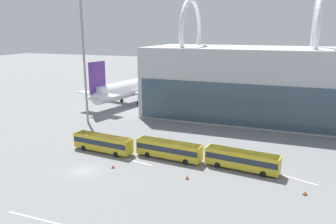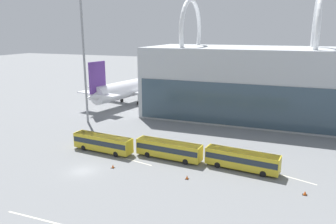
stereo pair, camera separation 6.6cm
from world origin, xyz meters
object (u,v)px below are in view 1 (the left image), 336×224
(traffic_cone_1, at_px, (113,166))
(traffic_cone_0, at_px, (187,177))
(airliner_at_gate_far, at_px, (335,95))
(floodlight_mast, at_px, (83,35))
(traffic_cone_2, at_px, (305,193))
(shuttle_bus_2, at_px, (242,159))
(shuttle_bus_1, at_px, (169,149))
(airliner_at_gate_near, at_px, (131,88))
(shuttle_bus_0, at_px, (103,142))

(traffic_cone_1, bearing_deg, traffic_cone_0, 1.81)
(airliner_at_gate_far, bearing_deg, traffic_cone_0, 140.44)
(traffic_cone_1, bearing_deg, floodlight_mast, 132.02)
(traffic_cone_2, bearing_deg, shuttle_bus_2, 150.22)
(shuttle_bus_1, bearing_deg, traffic_cone_2, -9.10)
(airliner_at_gate_near, height_order, shuttle_bus_0, airliner_at_gate_near)
(traffic_cone_0, relative_size, traffic_cone_2, 0.97)
(traffic_cone_0, bearing_deg, airliner_at_gate_near, 125.66)
(shuttle_bus_0, height_order, traffic_cone_2, shuttle_bus_0)
(shuttle_bus_0, bearing_deg, traffic_cone_0, -11.35)
(traffic_cone_1, bearing_deg, shuttle_bus_2, 19.14)
(shuttle_bus_0, xyz_separation_m, traffic_cone_2, (35.43, -4.57, -1.58))
(shuttle_bus_2, relative_size, traffic_cone_1, 20.72)
(airliner_at_gate_far, distance_m, traffic_cone_0, 57.96)
(airliner_at_gate_near, height_order, floodlight_mast, floodlight_mast)
(traffic_cone_2, bearing_deg, traffic_cone_1, -177.12)
(shuttle_bus_2, xyz_separation_m, traffic_cone_0, (-7.31, -6.59, -1.56))
(airliner_at_gate_near, height_order, shuttle_bus_1, airliner_at_gate_near)
(airliner_at_gate_near, bearing_deg, shuttle_bus_1, -133.40)
(traffic_cone_0, xyz_separation_m, traffic_cone_2, (16.93, 1.09, -0.02))
(shuttle_bus_0, xyz_separation_m, shuttle_bus_2, (25.81, 0.93, 0.00))
(shuttle_bus_2, bearing_deg, shuttle_bus_0, -170.93)
(airliner_at_gate_near, bearing_deg, shuttle_bus_2, -122.70)
(airliner_at_gate_near, distance_m, floodlight_mast, 29.01)
(shuttle_bus_0, bearing_deg, airliner_at_gate_near, 115.41)
(airliner_at_gate_far, relative_size, traffic_cone_2, 61.24)
(shuttle_bus_0, distance_m, traffic_cone_0, 19.41)
(shuttle_bus_0, height_order, traffic_cone_1, shuttle_bus_0)
(shuttle_bus_1, bearing_deg, traffic_cone_0, -45.44)
(airliner_at_gate_near, distance_m, airliner_at_gate_far, 58.32)
(shuttle_bus_1, distance_m, traffic_cone_1, 10.36)
(shuttle_bus_2, bearing_deg, traffic_cone_2, -22.78)
(traffic_cone_0, height_order, traffic_cone_2, traffic_cone_0)
(airliner_at_gate_far, relative_size, shuttle_bus_2, 3.16)
(shuttle_bus_0, relative_size, shuttle_bus_1, 1.00)
(traffic_cone_2, bearing_deg, floodlight_mast, 157.30)
(shuttle_bus_0, bearing_deg, airliner_at_gate_far, 52.46)
(airliner_at_gate_near, bearing_deg, floodlight_mast, -168.62)
(airliner_at_gate_far, bearing_deg, traffic_cone_2, 157.10)
(shuttle_bus_1, height_order, floodlight_mast, floodlight_mast)
(airliner_at_gate_near, distance_m, traffic_cone_0, 56.70)
(shuttle_bus_1, height_order, traffic_cone_1, shuttle_bus_1)
(shuttle_bus_2, relative_size, traffic_cone_0, 19.87)
(airliner_at_gate_far, distance_m, floodlight_mast, 67.29)
(floodlight_mast, relative_size, traffic_cone_0, 50.10)
(airliner_at_gate_far, relative_size, floodlight_mast, 1.25)
(shuttle_bus_1, distance_m, traffic_cone_0, 8.95)
(shuttle_bus_1, relative_size, traffic_cone_1, 20.65)
(traffic_cone_0, relative_size, traffic_cone_1, 1.04)
(shuttle_bus_2, height_order, floodlight_mast, floodlight_mast)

